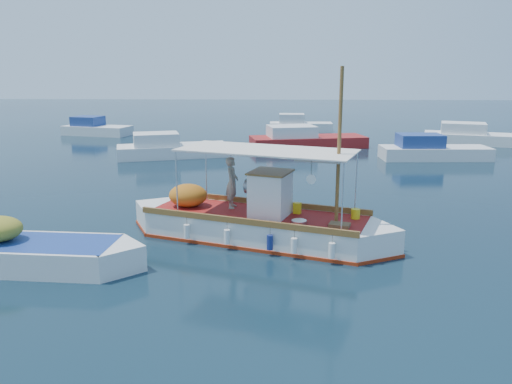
{
  "coord_description": "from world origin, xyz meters",
  "views": [
    {
      "loc": [
        0.18,
        -15.98,
        5.56
      ],
      "look_at": [
        -0.43,
        0.0,
        1.62
      ],
      "focal_mm": 35.0,
      "sensor_mm": 36.0,
      "label": 1
    }
  ],
  "objects": [
    {
      "name": "bg_boat_far_w",
      "position": [
        -15.45,
        26.86,
        0.49
      ],
      "size": [
        6.18,
        3.62,
        1.8
      ],
      "rotation": [
        0.0,
        0.0,
        -0.24
      ],
      "color": "silver",
      "rests_on": "ground"
    },
    {
      "name": "ground",
      "position": [
        0.0,
        0.0,
        0.0
      ],
      "size": [
        160.0,
        160.0,
        0.0
      ],
      "primitive_type": "plane",
      "color": "black",
      "rests_on": "ground"
    },
    {
      "name": "bg_boat_ne",
      "position": [
        10.13,
        15.73,
        0.49
      ],
      "size": [
        6.81,
        2.49,
        1.8
      ],
      "rotation": [
        0.0,
        0.0,
        0.04
      ],
      "color": "silver",
      "rests_on": "ground"
    },
    {
      "name": "bg_boat_e",
      "position": [
        15.53,
        22.6,
        0.49
      ],
      "size": [
        8.38,
        4.85,
        1.8
      ],
      "rotation": [
        0.0,
        0.0,
        -0.3
      ],
      "color": "silver",
      "rests_on": "ground"
    },
    {
      "name": "fishing_caique",
      "position": [
        -0.46,
        0.02,
        0.52
      ],
      "size": [
        9.05,
        4.79,
        5.85
      ],
      "rotation": [
        0.0,
        0.0,
        -0.34
      ],
      "color": "white",
      "rests_on": "ground"
    },
    {
      "name": "bg_boat_far_n",
      "position": [
        2.38,
        30.22,
        0.49
      ],
      "size": [
        5.69,
        2.03,
        1.8
      ],
      "rotation": [
        0.0,
        0.0,
        -0.0
      ],
      "color": "silver",
      "rests_on": "ground"
    },
    {
      "name": "bg_boat_n",
      "position": [
        2.36,
        20.43,
        0.49
      ],
      "size": [
        8.73,
        4.52,
        1.8
      ],
      "rotation": [
        0.0,
        0.0,
        0.22
      ],
      "color": "maroon",
      "rests_on": "ground"
    },
    {
      "name": "bg_boat_nw",
      "position": [
        -6.66,
        15.89,
        0.49
      ],
      "size": [
        7.42,
        4.33,
        1.8
      ],
      "rotation": [
        0.0,
        0.0,
        0.29
      ],
      "color": "silver",
      "rests_on": "ground"
    },
    {
      "name": "dinghy",
      "position": [
        -6.95,
        -2.73,
        0.36
      ],
      "size": [
        6.97,
        2.25,
        1.7
      ],
      "rotation": [
        0.0,
        0.0,
        -0.06
      ],
      "color": "white",
      "rests_on": "ground"
    }
  ]
}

